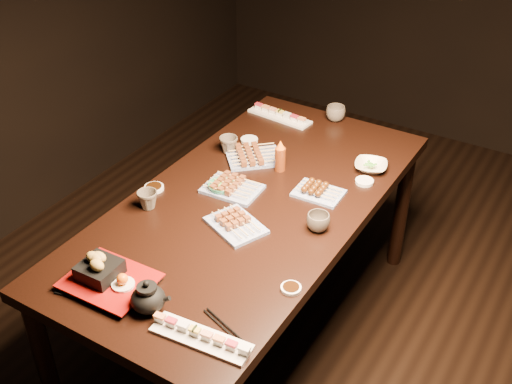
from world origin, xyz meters
TOP-DOWN VIEW (x-y plane):
  - dining_table at (-0.42, 0.16)m, footprint 0.90×1.80m
  - sushi_platter_near at (-0.15, -0.56)m, footprint 0.34×0.12m
  - sushi_platter_far at (-0.69, 0.88)m, footprint 0.35×0.13m
  - yakitori_plate_center at (-0.53, 0.20)m, footprint 0.24×0.18m
  - yakitori_plate_right at (-0.37, -0.01)m, footprint 0.27×0.24m
  - yakitori_plate_left at (-0.58, 0.46)m, footprint 0.29×0.29m
  - tsukune_plate at (-0.20, 0.36)m, footprint 0.20×0.15m
  - edamame_bowl_green at (-0.56, 0.17)m, footprint 0.15×0.15m
  - edamame_bowl_cream at (-0.10, 0.65)m, footprint 0.17×0.17m
  - tempura_tray at (-0.56, -0.51)m, footprint 0.31×0.25m
  - teacup_near_left at (-0.75, -0.09)m, footprint 0.10×0.10m
  - teacup_mid_right at (-0.10, 0.14)m, footprint 0.12×0.12m
  - teacup_far_left at (-0.71, 0.45)m, footprint 0.11×0.11m
  - teacup_far_right at (-0.43, 1.00)m, footprint 0.13×0.13m
  - teapot at (-0.38, -0.53)m, footprint 0.17×0.17m
  - condiment_bottle at (-0.44, 0.44)m, footprint 0.06×0.06m
  - sauce_dish_west at (-0.81, 0.03)m, footprint 0.11×0.11m
  - sauce_dish_east at (-0.08, 0.54)m, footprint 0.09×0.09m
  - sauce_dish_se at (-0.02, -0.21)m, footprint 0.10×0.10m
  - sauce_dish_nw at (-0.69, 0.59)m, footprint 0.10×0.10m
  - chopsticks_near at (-0.59, -0.62)m, footprint 0.21×0.07m
  - chopsticks_se at (-0.10, -0.48)m, footprint 0.23×0.09m

SIDE VIEW (x-z plane):
  - dining_table at x=-0.42m, z-range 0.00..0.75m
  - chopsticks_near at x=-0.59m, z-range 0.75..0.76m
  - chopsticks_se at x=-0.10m, z-range 0.75..0.76m
  - sauce_dish_se at x=-0.02m, z-range 0.75..0.76m
  - sauce_dish_east at x=-0.08m, z-range 0.75..0.76m
  - sauce_dish_nw at x=-0.69m, z-range 0.75..0.76m
  - sauce_dish_west at x=-0.81m, z-range 0.75..0.76m
  - edamame_bowl_cream at x=-0.10m, z-range 0.75..0.78m
  - edamame_bowl_green at x=-0.56m, z-range 0.75..0.79m
  - sushi_platter_near at x=-0.15m, z-range 0.75..0.79m
  - sushi_platter_far at x=-0.69m, z-range 0.75..0.79m
  - tsukune_plate at x=-0.20m, z-range 0.75..0.80m
  - yakitori_plate_right at x=-0.37m, z-range 0.75..0.81m
  - yakitori_plate_center at x=-0.53m, z-range 0.75..0.81m
  - yakitori_plate_left at x=-0.58m, z-range 0.75..0.81m
  - teacup_mid_right at x=-0.10m, z-range 0.75..0.82m
  - teacup_far_right at x=-0.43m, z-range 0.75..0.83m
  - teacup_near_left at x=-0.75m, z-range 0.75..0.83m
  - teacup_far_left at x=-0.71m, z-range 0.75..0.83m
  - tempura_tray at x=-0.56m, z-range 0.75..0.86m
  - teapot at x=-0.38m, z-range 0.75..0.87m
  - condiment_bottle at x=-0.44m, z-range 0.75..0.90m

